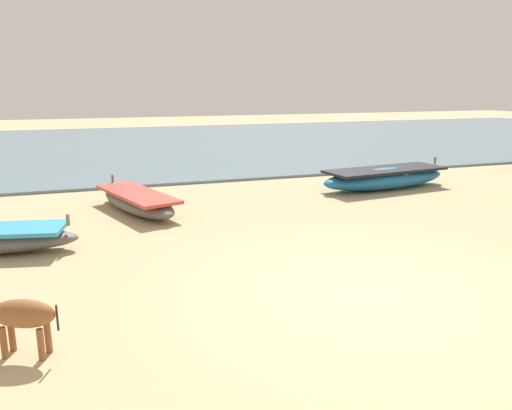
% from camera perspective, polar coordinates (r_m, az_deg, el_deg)
% --- Properties ---
extents(ground, '(80.00, 80.00, 0.00)m').
position_cam_1_polar(ground, '(7.19, 12.62, -9.92)').
color(ground, tan).
extents(sea_water, '(60.00, 20.00, 0.08)m').
position_cam_1_polar(sea_water, '(24.55, -10.64, 6.76)').
color(sea_water, slate).
rests_on(sea_water, ground).
extents(fishing_boat_3, '(4.09, 1.65, 0.77)m').
position_cam_1_polar(fishing_boat_3, '(14.39, 14.37, 3.02)').
color(fishing_boat_3, '#1E669E').
rests_on(fishing_boat_3, ground).
extents(fishing_boat_4, '(1.82, 3.27, 0.64)m').
position_cam_1_polar(fishing_boat_4, '(11.71, -13.27, 0.44)').
color(fishing_boat_4, '#5B5651').
rests_on(fishing_boat_4, ground).
extents(calf_far_brown, '(0.94, 0.57, 0.63)m').
position_cam_1_polar(calf_far_brown, '(5.95, -25.12, -11.26)').
color(calf_far_brown, brown).
rests_on(calf_far_brown, ground).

